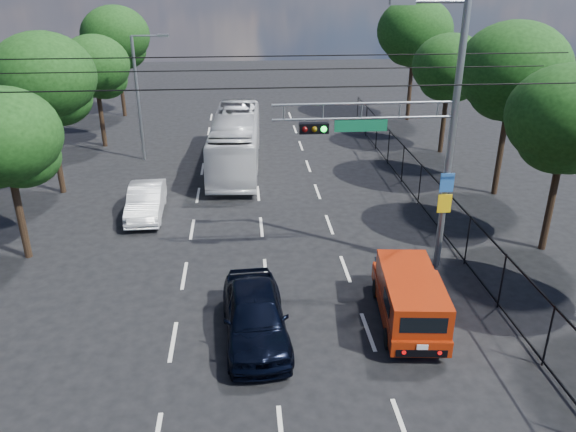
{
  "coord_description": "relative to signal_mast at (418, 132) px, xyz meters",
  "views": [
    {
      "loc": [
        -0.69,
        -10.23,
        10.37
      ],
      "look_at": [
        0.73,
        6.78,
        2.8
      ],
      "focal_mm": 35.0,
      "sensor_mm": 36.0,
      "label": 1
    }
  ],
  "objects": [
    {
      "name": "signal_mast",
      "position": [
        0.0,
        0.0,
        0.0
      ],
      "size": [
        6.43,
        0.39,
        9.5
      ],
      "color": "slate",
      "rests_on": "ground"
    },
    {
      "name": "tree_right_b",
      "position": [
        5.93,
        1.03,
        -0.19
      ],
      "size": [
        4.5,
        4.5,
        7.31
      ],
      "color": "black",
      "rests_on": "ground"
    },
    {
      "name": "tree_left_e",
      "position": [
        -14.87,
        25.03,
        0.29
      ],
      "size": [
        4.92,
        4.92,
        7.99
      ],
      "color": "black",
      "rests_on": "ground"
    },
    {
      "name": "navy_hatchback",
      "position": [
        -5.78,
        -3.98,
        -4.44
      ],
      "size": [
        2.16,
        4.8,
        1.6
      ],
      "primitive_type": "imported",
      "rotation": [
        0.0,
        0.0,
        0.06
      ],
      "color": "black",
      "rests_on": "ground"
    },
    {
      "name": "red_pickup",
      "position": [
        -0.94,
        -3.58,
        -4.3
      ],
      "size": [
        2.18,
        4.9,
        1.77
      ],
      "color": "black",
      "rests_on": "ground"
    },
    {
      "name": "tree_right_c",
      "position": [
        6.53,
        7.03,
        0.49
      ],
      "size": [
        5.1,
        5.1,
        8.29
      ],
      "color": "black",
      "rests_on": "ground"
    },
    {
      "name": "utility_wires",
      "position": [
        -5.28,
        0.84,
        1.99
      ],
      "size": [
        22.0,
        5.04,
        0.74
      ],
      "color": "black",
      "rests_on": "ground"
    },
    {
      "name": "fence_right",
      "position": [
        2.32,
        4.18,
        -4.21
      ],
      "size": [
        0.06,
        34.03,
        2.0
      ],
      "color": "black",
      "rests_on": "ground"
    },
    {
      "name": "white_bus",
      "position": [
        -6.36,
        12.34,
        -3.77
      ],
      "size": [
        3.0,
        10.69,
        2.95
      ],
      "primitive_type": "imported",
      "rotation": [
        0.0,
        0.0,
        -0.05
      ],
      "color": "silver",
      "rests_on": "ground"
    },
    {
      "name": "tree_right_d",
      "position": [
        6.13,
        14.03,
        -0.39
      ],
      "size": [
        4.32,
        4.32,
        7.02
      ],
      "color": "black",
      "rests_on": "ground"
    },
    {
      "name": "streetlight_left",
      "position": [
        -11.62,
        14.01,
        -1.3
      ],
      "size": [
        2.09,
        0.22,
        7.08
      ],
      "color": "slate",
      "rests_on": "ground"
    },
    {
      "name": "tree_left_b",
      "position": [
        -14.47,
        2.03,
        -0.66
      ],
      "size": [
        4.08,
        4.08,
        6.63
      ],
      "color": "black",
      "rests_on": "ground"
    },
    {
      "name": "tree_right_e",
      "position": [
        6.33,
        22.03,
        0.69
      ],
      "size": [
        5.28,
        5.28,
        8.58
      ],
      "color": "black",
      "rests_on": "ground"
    },
    {
      "name": "lane_markings",
      "position": [
        -5.28,
        6.01,
        -5.24
      ],
      "size": [
        6.12,
        38.0,
        0.01
      ],
      "color": "beige",
      "rests_on": "ground"
    },
    {
      "name": "white_van",
      "position": [
        -10.44,
        5.73,
        -4.55
      ],
      "size": [
        1.61,
        4.27,
        1.39
      ],
      "primitive_type": "imported",
      "rotation": [
        0.0,
        0.0,
        0.03
      ],
      "color": "white",
      "rests_on": "ground"
    },
    {
      "name": "tree_left_c",
      "position": [
        -15.07,
        9.03,
        0.15
      ],
      "size": [
        4.8,
        4.8,
        7.8
      ],
      "color": "black",
      "rests_on": "ground"
    },
    {
      "name": "tree_left_d",
      "position": [
        -14.67,
        17.03,
        -0.52
      ],
      "size": [
        4.2,
        4.2,
        6.83
      ],
      "color": "black",
      "rests_on": "ground"
    }
  ]
}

